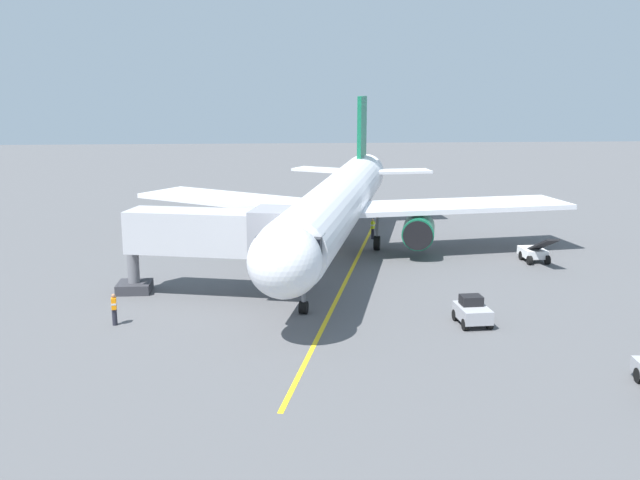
{
  "coord_description": "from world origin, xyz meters",
  "views": [
    {
      "loc": [
        4.46,
        52.56,
        12.18
      ],
      "look_at": [
        1.25,
        9.64,
        3.0
      ],
      "focal_mm": 39.96,
      "sensor_mm": 36.0,
      "label": 1
    }
  ],
  "objects_px": {
    "ground_crew_marshaller": "(114,309)",
    "belt_loader_portside": "(534,252)",
    "airplane": "(339,203)",
    "jet_bridge": "(222,235)",
    "ground_crew_wing_walker": "(291,225)",
    "ground_crew_loader": "(373,228)",
    "tug_starboard_side": "(472,312)"
  },
  "relations": [
    {
      "from": "airplane",
      "to": "ground_crew_marshaller",
      "type": "xyz_separation_m",
      "value": [
        13.28,
        14.61,
        -3.12
      ]
    },
    {
      "from": "airplane",
      "to": "ground_crew_wing_walker",
      "type": "height_order",
      "value": "airplane"
    },
    {
      "from": "airplane",
      "to": "ground_crew_marshaller",
      "type": "bearing_deg",
      "value": 47.73
    },
    {
      "from": "airplane",
      "to": "ground_crew_marshaller",
      "type": "distance_m",
      "value": 19.98
    },
    {
      "from": "ground_crew_marshaller",
      "to": "ground_crew_loader",
      "type": "xyz_separation_m",
      "value": [
        -16.72,
        -20.68,
        0.0
      ]
    },
    {
      "from": "airplane",
      "to": "ground_crew_wing_walker",
      "type": "bearing_deg",
      "value": -68.45
    },
    {
      "from": "ground_crew_wing_walker",
      "to": "ground_crew_loader",
      "type": "xyz_separation_m",
      "value": [
        -6.66,
        2.09,
        0.0
      ]
    },
    {
      "from": "airplane",
      "to": "ground_crew_loader",
      "type": "xyz_separation_m",
      "value": [
        -3.44,
        -6.07,
        -3.12
      ]
    },
    {
      "from": "jet_bridge",
      "to": "ground_crew_loader",
      "type": "relative_size",
      "value": 6.71
    },
    {
      "from": "jet_bridge",
      "to": "ground_crew_marshaller",
      "type": "xyz_separation_m",
      "value": [
        5.38,
        4.93,
        -2.88
      ]
    },
    {
      "from": "tug_starboard_side",
      "to": "ground_crew_wing_walker",
      "type": "bearing_deg",
      "value": -70.12
    },
    {
      "from": "ground_crew_marshaller",
      "to": "ground_crew_wing_walker",
      "type": "bearing_deg",
      "value": -113.83
    },
    {
      "from": "ground_crew_wing_walker",
      "to": "jet_bridge",
      "type": "bearing_deg",
      "value": 75.31
    },
    {
      "from": "jet_bridge",
      "to": "tug_starboard_side",
      "type": "bearing_deg",
      "value": 155.06
    },
    {
      "from": "airplane",
      "to": "ground_crew_marshaller",
      "type": "height_order",
      "value": "airplane"
    },
    {
      "from": "airplane",
      "to": "jet_bridge",
      "type": "distance_m",
      "value": 12.5
    },
    {
      "from": "ground_crew_loader",
      "to": "jet_bridge",
      "type": "bearing_deg",
      "value": 54.24
    },
    {
      "from": "jet_bridge",
      "to": "airplane",
      "type": "bearing_deg",
      "value": -129.22
    },
    {
      "from": "ground_crew_marshaller",
      "to": "belt_loader_portside",
      "type": "bearing_deg",
      "value": -156.16
    },
    {
      "from": "belt_loader_portside",
      "to": "ground_crew_wing_walker",
      "type": "bearing_deg",
      "value": -32.32
    },
    {
      "from": "jet_bridge",
      "to": "ground_crew_marshaller",
      "type": "relative_size",
      "value": 6.71
    },
    {
      "from": "jet_bridge",
      "to": "ground_crew_loader",
      "type": "bearing_deg",
      "value": -125.76
    },
    {
      "from": "ground_crew_wing_walker",
      "to": "belt_loader_portside",
      "type": "bearing_deg",
      "value": 147.68
    },
    {
      "from": "jet_bridge",
      "to": "ground_crew_loader",
      "type": "distance_m",
      "value": 19.62
    },
    {
      "from": "airplane",
      "to": "belt_loader_portside",
      "type": "height_order",
      "value": "airplane"
    },
    {
      "from": "airplane",
      "to": "ground_crew_loader",
      "type": "relative_size",
      "value": 23.32
    },
    {
      "from": "ground_crew_loader",
      "to": "belt_loader_portside",
      "type": "height_order",
      "value": "belt_loader_portside"
    },
    {
      "from": "belt_loader_portside",
      "to": "airplane",
      "type": "bearing_deg",
      "value": -10.76
    },
    {
      "from": "ground_crew_loader",
      "to": "belt_loader_portside",
      "type": "distance_m",
      "value": 13.55
    },
    {
      "from": "ground_crew_loader",
      "to": "ground_crew_marshaller",
      "type": "bearing_deg",
      "value": 51.04
    },
    {
      "from": "ground_crew_loader",
      "to": "tug_starboard_side",
      "type": "bearing_deg",
      "value": 95.29
    },
    {
      "from": "ground_crew_wing_walker",
      "to": "tug_starboard_side",
      "type": "height_order",
      "value": "ground_crew_wing_walker"
    }
  ]
}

